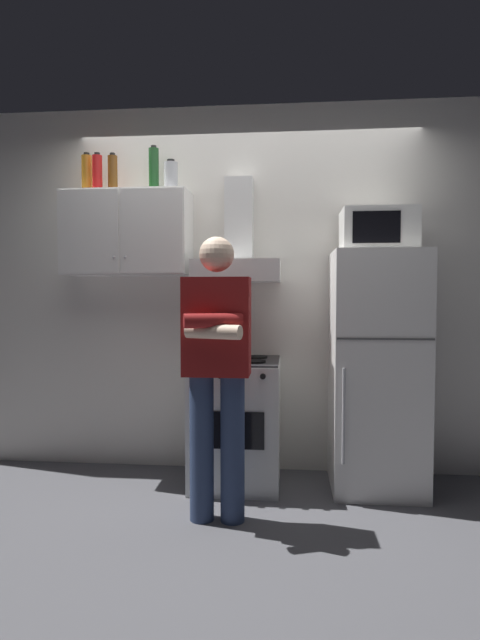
# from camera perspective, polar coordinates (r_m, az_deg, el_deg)

# --- Properties ---
(ground_plane) EXTENTS (7.00, 7.00, 0.00)m
(ground_plane) POSITION_cam_1_polar(r_m,az_deg,el_deg) (3.49, 0.00, -19.20)
(ground_plane) COLOR #4C4C51
(back_wall_tiled) EXTENTS (4.80, 0.10, 2.70)m
(back_wall_tiled) POSITION_cam_1_polar(r_m,az_deg,el_deg) (3.83, 0.85, 3.43)
(back_wall_tiled) COLOR silver
(back_wall_tiled) RESTS_ON ground_plane
(upper_cabinet) EXTENTS (0.90, 0.37, 0.60)m
(upper_cabinet) POSITION_cam_1_polar(r_m,az_deg,el_deg) (3.80, -12.48, 9.41)
(upper_cabinet) COLOR white
(stove_oven) EXTENTS (0.60, 0.62, 0.87)m
(stove_oven) POSITION_cam_1_polar(r_m,az_deg,el_deg) (3.60, -0.43, -11.28)
(stove_oven) COLOR white
(stove_oven) RESTS_ON ground_plane
(range_hood) EXTENTS (0.60, 0.44, 0.75)m
(range_hood) POSITION_cam_1_polar(r_m,az_deg,el_deg) (3.63, -0.23, 7.38)
(range_hood) COLOR white
(refrigerator) EXTENTS (0.60, 0.62, 1.60)m
(refrigerator) POSITION_cam_1_polar(r_m,az_deg,el_deg) (3.56, 15.04, -5.51)
(refrigerator) COLOR white
(refrigerator) RESTS_ON ground_plane
(microwave) EXTENTS (0.48, 0.37, 0.28)m
(microwave) POSITION_cam_1_polar(r_m,az_deg,el_deg) (3.57, 15.18, 9.66)
(microwave) COLOR silver
(microwave) RESTS_ON refrigerator
(person_standing) EXTENTS (0.38, 0.33, 1.64)m
(person_standing) POSITION_cam_1_polar(r_m,az_deg,el_deg) (2.92, -2.62, -5.22)
(person_standing) COLOR navy
(person_standing) RESTS_ON ground_plane
(bottle_wine_green) EXTENTS (0.07, 0.07, 0.33)m
(bottle_wine_green) POSITION_cam_1_polar(r_m,az_deg,el_deg) (3.87, -9.63, 16.23)
(bottle_wine_green) COLOR #19471E
(bottle_wine_green) RESTS_ON upper_cabinet
(bottle_canister_steel) EXTENTS (0.10, 0.10, 0.21)m
(bottle_canister_steel) POSITION_cam_1_polar(r_m,az_deg,el_deg) (3.76, -7.75, 15.70)
(bottle_canister_steel) COLOR #B2B5BA
(bottle_canister_steel) RESTS_ON upper_cabinet
(bottle_soda_red) EXTENTS (0.07, 0.07, 0.28)m
(bottle_soda_red) POSITION_cam_1_polar(r_m,az_deg,el_deg) (3.93, -15.70, 15.55)
(bottle_soda_red) COLOR red
(bottle_soda_red) RESTS_ON upper_cabinet
(bottle_beer_brown) EXTENTS (0.07, 0.07, 0.27)m
(bottle_beer_brown) POSITION_cam_1_polar(r_m,az_deg,el_deg) (3.88, -14.08, 15.66)
(bottle_beer_brown) COLOR brown
(bottle_beer_brown) RESTS_ON upper_cabinet
(bottle_liquor_amber) EXTENTS (0.07, 0.07, 0.29)m
(bottle_liquor_amber) POSITION_cam_1_polar(r_m,az_deg,el_deg) (4.01, -16.79, 15.38)
(bottle_liquor_amber) COLOR #B7721E
(bottle_liquor_amber) RESTS_ON upper_cabinet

